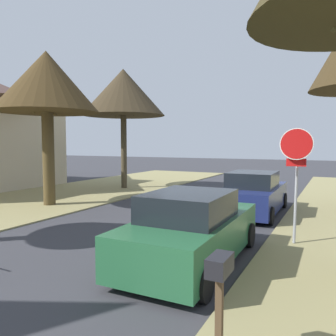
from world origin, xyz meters
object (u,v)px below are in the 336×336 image
object	(u,v)px
street_tree_left_far	(123,93)
curbside_mailbox	(220,278)
parked_sedan_navy	(254,194)
stop_sign_far	(296,161)
parked_sedan_green	(192,230)
street_tree_left_mid_b	(47,83)

from	to	relation	value
street_tree_left_far	curbside_mailbox	world-z (taller)	street_tree_left_far
parked_sedan_navy	street_tree_left_far	bearing A→B (deg)	156.41
stop_sign_far	parked_sedan_navy	world-z (taller)	stop_sign_far
street_tree_left_far	parked_sedan_navy	xyz separation A→B (m)	(8.32, -3.63, -4.81)
parked_sedan_green	street_tree_left_far	bearing A→B (deg)	131.09
street_tree_left_far	stop_sign_far	bearing A→B (deg)	-35.08
parked_sedan_navy	parked_sedan_green	bearing A→B (deg)	-90.35
street_tree_left_far	parked_sedan_green	bearing A→B (deg)	-48.91
street_tree_left_mid_b	street_tree_left_far	size ratio (longest dim) A/B	0.93
parked_sedan_green	parked_sedan_navy	distance (m)	5.86
street_tree_left_mid_b	parked_sedan_navy	xyz separation A→B (m)	(8.02, 2.32, -4.38)
stop_sign_far	street_tree_left_far	bearing A→B (deg)	144.92
curbside_mailbox	parked_sedan_green	bearing A→B (deg)	118.20
stop_sign_far	parked_sedan_green	bearing A→B (deg)	-128.04
street_tree_left_far	parked_sedan_navy	size ratio (longest dim) A/B	1.55
stop_sign_far	street_tree_left_mid_b	bearing A→B (deg)	173.25
parked_sedan_navy	curbside_mailbox	distance (m)	9.02
stop_sign_far	curbside_mailbox	size ratio (longest dim) A/B	2.32
street_tree_left_far	parked_sedan_green	xyz separation A→B (m)	(8.28, -9.49, -4.81)
parked_sedan_navy	curbside_mailbox	bearing A→B (deg)	-79.91
parked_sedan_navy	curbside_mailbox	size ratio (longest dim) A/B	3.48
stop_sign_far	street_tree_left_mid_b	size ratio (longest dim) A/B	0.46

